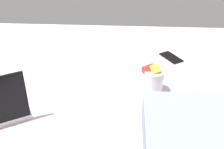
# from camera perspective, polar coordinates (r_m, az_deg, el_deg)

# --- Properties ---
(bed_mattress) EXTENTS (1.80, 1.40, 0.18)m
(bed_mattress) POSITION_cam_1_polar(r_m,az_deg,el_deg) (1.54, -0.47, -3.41)
(bed_mattress) COLOR silver
(bed_mattress) RESTS_ON ground
(snack_cup) EXTENTS (0.11, 0.10, 0.15)m
(snack_cup) POSITION_cam_1_polar(r_m,az_deg,el_deg) (1.36, 8.20, -1.09)
(snack_cup) COLOR silver
(snack_cup) RESTS_ON bed_mattress
(cell_phone) EXTENTS (0.13, 0.15, 0.01)m
(cell_phone) POSITION_cam_1_polar(r_m,az_deg,el_deg) (1.70, 11.60, 3.32)
(cell_phone) COLOR black
(cell_phone) RESTS_ON bed_mattress
(pillow) EXTENTS (0.52, 0.36, 0.13)m
(pillow) POSITION_cam_1_polar(r_m,az_deg,el_deg) (1.11, 20.08, -11.61)
(pillow) COLOR #8C9EB7
(pillow) RESTS_ON bed_mattress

